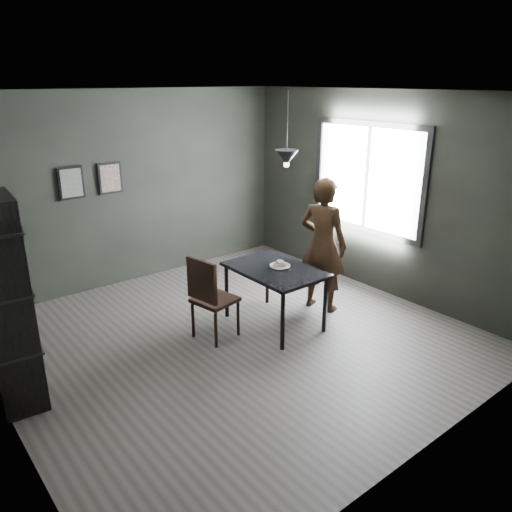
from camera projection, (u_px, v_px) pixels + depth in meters
ground at (236, 338)px, 5.96m from camera, size 5.00×5.00×0.00m
back_wall at (133, 188)px, 7.32m from camera, size 5.00×0.10×2.80m
ceiling at (232, 92)px, 5.01m from camera, size 5.00×5.00×0.02m
window_assembly at (367, 178)px, 7.02m from camera, size 0.04×1.96×1.56m
cafe_table at (275, 274)px, 6.08m from camera, size 0.80×1.20×0.75m
white_plate at (280, 266)px, 6.10m from camera, size 0.23×0.23×0.01m
donut_pile at (280, 264)px, 6.09m from camera, size 0.18×0.13×0.08m
woman at (323, 245)px, 6.46m from camera, size 0.61×0.75×1.77m
wood_chair at (209, 294)px, 5.75m from camera, size 0.52×0.52×1.03m
shelf_unit at (6, 305)px, 4.49m from camera, size 0.44×0.70×2.00m
pendant_lamp at (287, 158)px, 5.84m from camera, size 0.28×0.28×0.86m
framed_print_left at (71, 183)px, 6.70m from camera, size 0.34×0.04×0.44m
framed_print_right at (110, 178)px, 7.02m from camera, size 0.34×0.04×0.44m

